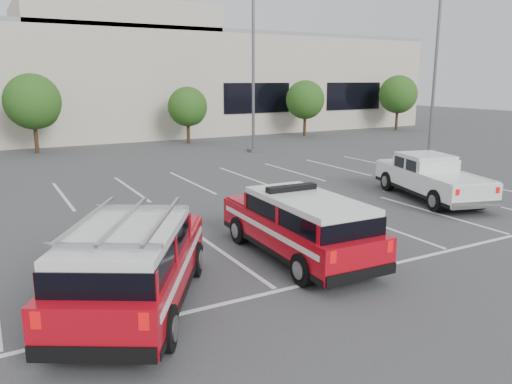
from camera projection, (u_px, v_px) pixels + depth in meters
The scene contains 12 objects.
ground at pixel (306, 237), 14.52m from camera, with size 120.00×120.00×0.00m, color #3D3D40.
stall_markings at pixel (236, 204), 18.35m from camera, with size 23.00×15.00×0.01m, color silver.
convention_building at pixel (87, 76), 40.75m from camera, with size 60.00×16.99×13.20m.
tree_mid_left at pixel (34, 104), 30.34m from camera, with size 3.37×3.37×4.85m.
tree_mid_right at pixel (189, 108), 35.18m from camera, with size 2.77×2.77×3.99m.
tree_right at pixel (306, 101), 39.84m from camera, with size 3.07×3.07×4.42m.
tree_far_right at pixel (398, 96), 44.50m from camera, with size 3.37×3.37×4.85m.
light_pole_mid at pixel (253, 67), 30.33m from camera, with size 0.90×0.60×10.24m.
light_pole_right at pixel (435, 67), 29.46m from camera, with size 0.90×0.60×10.24m.
fire_chief_suv at pixel (300, 230), 12.69m from camera, with size 2.06×5.24×1.82m.
white_pickup at pixel (430, 182), 19.02m from camera, with size 3.30×5.76×1.67m.
ladder_suv at pixel (134, 271), 9.79m from camera, with size 4.33×5.45×2.02m.
Camera 1 is at (-7.99, -11.43, 4.49)m, focal length 35.00 mm.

